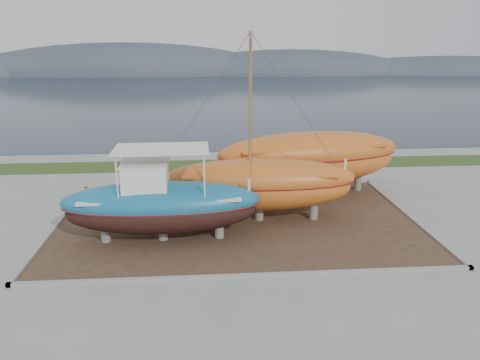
{
  "coord_description": "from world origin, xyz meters",
  "views": [
    {
      "loc": [
        -1.6,
        -18.57,
        8.88
      ],
      "look_at": [
        0.16,
        4.0,
        2.21
      ],
      "focal_mm": 35.0,
      "sensor_mm": 36.0,
      "label": 1
    }
  ],
  "objects_px": {
    "white_dinghy": "(123,207)",
    "orange_sailboat": "(260,130)",
    "blue_caique": "(161,195)",
    "orange_bare_hull": "(310,164)"
  },
  "relations": [
    {
      "from": "white_dinghy",
      "to": "orange_sailboat",
      "type": "relative_size",
      "value": 0.4
    },
    {
      "from": "blue_caique",
      "to": "white_dinghy",
      "type": "relative_size",
      "value": 2.35
    },
    {
      "from": "white_dinghy",
      "to": "orange_bare_hull",
      "type": "height_order",
      "value": "orange_bare_hull"
    },
    {
      "from": "blue_caique",
      "to": "orange_bare_hull",
      "type": "xyz_separation_m",
      "value": [
        8.24,
        6.17,
        -0.33
      ]
    },
    {
      "from": "white_dinghy",
      "to": "orange_sailboat",
      "type": "height_order",
      "value": "orange_sailboat"
    },
    {
      "from": "blue_caique",
      "to": "white_dinghy",
      "type": "height_order",
      "value": "blue_caique"
    },
    {
      "from": "white_dinghy",
      "to": "blue_caique",
      "type": "bearing_deg",
      "value": -43.13
    },
    {
      "from": "white_dinghy",
      "to": "orange_bare_hull",
      "type": "relative_size",
      "value": 0.34
    },
    {
      "from": "orange_sailboat",
      "to": "blue_caique",
      "type": "bearing_deg",
      "value": -153.06
    },
    {
      "from": "orange_bare_hull",
      "to": "blue_caique",
      "type": "bearing_deg",
      "value": -153.46
    }
  ]
}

